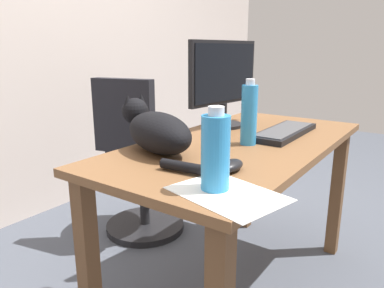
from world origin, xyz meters
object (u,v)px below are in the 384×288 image
computer_mouse (231,166)px  keyboard (284,132)px  spray_bottle (216,152)px  cat (156,130)px  water_bottle (249,114)px  office_chair (139,168)px  monitor (224,81)px

computer_mouse → keyboard: bearing=4.9°
computer_mouse → spray_bottle: size_ratio=0.48×
cat → spray_bottle: spray_bottle is taller
computer_mouse → water_bottle: water_bottle is taller
office_chair → spray_bottle: spray_bottle is taller
monitor → spray_bottle: size_ratio=2.08×
water_bottle → computer_mouse: bearing=-162.1°
monitor → water_bottle: (-0.25, -0.26, -0.10)m
keyboard → water_bottle: water_bottle is taller
monitor → cat: 0.56m
water_bottle → spray_bottle: (-0.50, -0.15, -0.02)m
cat → water_bottle: 0.38m
office_chair → spray_bottle: size_ratio=4.13×
cat → spray_bottle: (-0.21, -0.39, 0.03)m
cat → spray_bottle: size_ratio=2.47×
monitor → water_bottle: 0.38m
water_bottle → spray_bottle: 0.52m
office_chair → monitor: (0.06, -0.53, 0.53)m
cat → water_bottle: size_ratio=2.16×
monitor → spray_bottle: bearing=-151.0°
spray_bottle → computer_mouse: bearing=14.2°
keyboard → spray_bottle: spray_bottle is taller
office_chair → computer_mouse: (-0.52, -0.90, 0.33)m
monitor → water_bottle: size_ratio=1.82×
water_bottle → office_chair: bearing=76.7°
computer_mouse → water_bottle: size_ratio=0.42×
office_chair → keyboard: bearing=-86.2°
keyboard → cat: (-0.53, 0.30, 0.07)m
spray_bottle → monitor: bearing=29.0°
monitor → cat: monitor is taller
office_chair → cat: 0.83m
monitor → keyboard: monitor is taller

